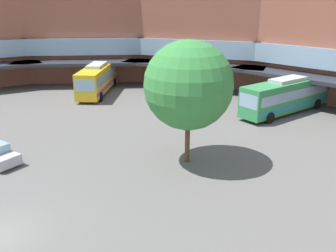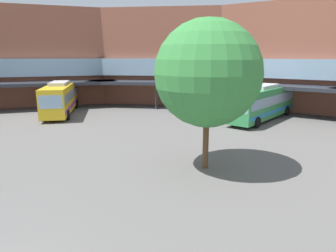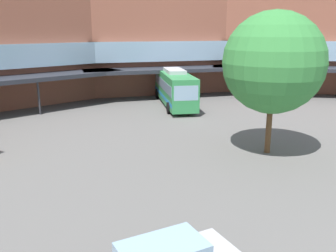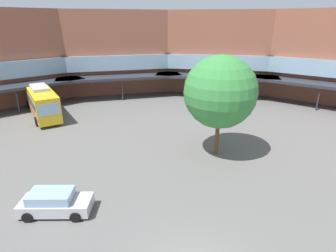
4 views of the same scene
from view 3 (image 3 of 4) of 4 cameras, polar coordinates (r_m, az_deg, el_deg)
The scene contains 3 objects.
station_building at distance 28.41m, azimuth -1.93°, elevation 11.95°, with size 84.57×51.98×13.15m.
bus_3 at distance 38.57m, azimuth 1.00°, elevation 6.13°, with size 6.50×12.13×3.79m.
plaza_tree at distance 23.58m, azimuth 16.14°, elevation 9.46°, with size 6.29×6.29×8.95m.
Camera 3 is at (-13.08, -3.46, 7.80)m, focal length 39.05 mm.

